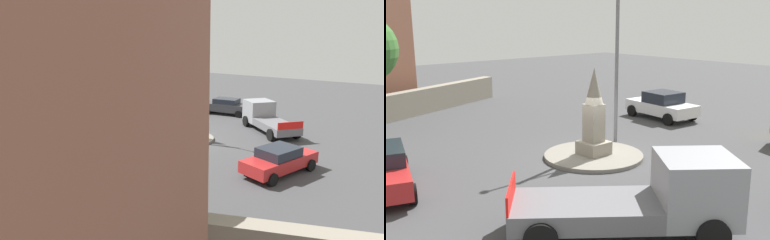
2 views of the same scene
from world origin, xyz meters
TOP-DOWN VIEW (x-y plane):
  - ground_plane at (0.00, 0.00)m, footprint 80.00×80.00m
  - traffic_island at (0.00, 0.00)m, footprint 4.01×4.01m
  - monument at (0.00, 0.00)m, footprint 1.07×1.07m
  - streetlamp at (-2.37, -1.08)m, footprint 3.57×0.28m
  - car_red_near_island at (7.68, -1.97)m, footprint 2.88×4.76m
  - car_white_passing at (-7.81, -2.76)m, footprint 2.39×4.17m
  - car_dark_grey_parked_right at (-1.87, 8.71)m, footprint 4.69×2.46m
  - truck_yellow_parked_left at (-7.96, 5.57)m, footprint 3.77×5.63m
  - truck_grey_waiting at (3.41, 5.76)m, footprint 5.74×5.14m
  - stone_boundary_wall at (4.78, -11.75)m, footprint 18.01×7.86m
  - tree_near_wall at (5.45, -10.40)m, footprint 3.29×3.29m

SIDE VIEW (x-z plane):
  - ground_plane at x=0.00m, z-range 0.00..0.00m
  - traffic_island at x=0.00m, z-range 0.00..0.15m
  - stone_boundary_wall at x=4.78m, z-range 0.00..1.47m
  - car_red_near_island at x=7.68m, z-range 0.03..1.47m
  - car_white_passing at x=-7.81m, z-range 0.00..1.53m
  - car_dark_grey_parked_right at x=-1.87m, z-range 0.04..1.52m
  - truck_grey_waiting at x=3.41m, z-range -0.05..2.04m
  - truck_yellow_parked_left at x=-7.96m, z-range -0.07..2.22m
  - monument at x=0.00m, z-range -0.06..3.44m
  - tree_near_wall at x=5.45m, z-range 1.19..6.91m
  - streetlamp at x=-2.37m, z-range 0.85..8.79m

